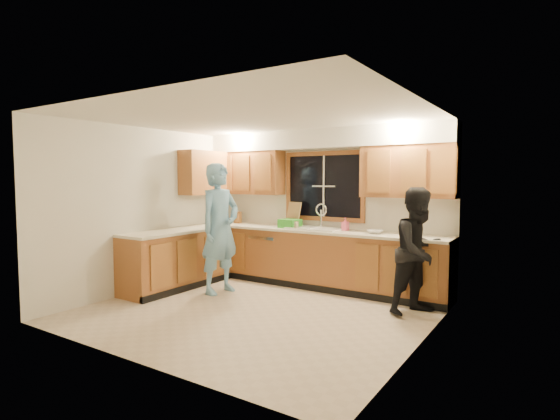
{
  "coord_description": "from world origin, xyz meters",
  "views": [
    {
      "loc": [
        3.29,
        -4.49,
        1.71
      ],
      "look_at": [
        -0.05,
        0.65,
        1.28
      ],
      "focal_mm": 28.0,
      "sensor_mm": 36.0,
      "label": 1
    }
  ],
  "objects_px": {
    "sink": "(315,233)",
    "dish_crate": "(290,223)",
    "man": "(220,228)",
    "bowl": "(375,232)",
    "dishwasher": "(271,256)",
    "knife_block": "(238,217)",
    "stove": "(149,265)",
    "woman": "(419,251)",
    "soap_bottle": "(345,224)"
  },
  "relations": [
    {
      "from": "woman",
      "to": "knife_block",
      "type": "relative_size",
      "value": 7.81
    },
    {
      "from": "dishwasher",
      "to": "man",
      "type": "relative_size",
      "value": 0.42
    },
    {
      "from": "stove",
      "to": "sink",
      "type": "bearing_deg",
      "value": 45.39
    },
    {
      "from": "man",
      "to": "knife_block",
      "type": "bearing_deg",
      "value": 33.06
    },
    {
      "from": "stove",
      "to": "man",
      "type": "distance_m",
      "value": 1.17
    },
    {
      "from": "man",
      "to": "bowl",
      "type": "bearing_deg",
      "value": -56.05
    },
    {
      "from": "dishwasher",
      "to": "dish_crate",
      "type": "height_order",
      "value": "dish_crate"
    },
    {
      "from": "woman",
      "to": "knife_block",
      "type": "height_order",
      "value": "woman"
    },
    {
      "from": "soap_bottle",
      "to": "man",
      "type": "bearing_deg",
      "value": -140.87
    },
    {
      "from": "soap_bottle",
      "to": "dishwasher",
      "type": "bearing_deg",
      "value": -175.22
    },
    {
      "from": "dish_crate",
      "to": "knife_block",
      "type": "bearing_deg",
      "value": 172.8
    },
    {
      "from": "dish_crate",
      "to": "woman",
      "type": "bearing_deg",
      "value": -12.69
    },
    {
      "from": "sink",
      "to": "dish_crate",
      "type": "height_order",
      "value": "sink"
    },
    {
      "from": "dishwasher",
      "to": "stove",
      "type": "xyz_separation_m",
      "value": [
        -0.95,
        -1.81,
        0.04
      ]
    },
    {
      "from": "stove",
      "to": "knife_block",
      "type": "height_order",
      "value": "knife_block"
    },
    {
      "from": "sink",
      "to": "knife_block",
      "type": "relative_size",
      "value": 4.16
    },
    {
      "from": "soap_bottle",
      "to": "woman",
      "type": "bearing_deg",
      "value": -26.07
    },
    {
      "from": "man",
      "to": "woman",
      "type": "bearing_deg",
      "value": -72.81
    },
    {
      "from": "knife_block",
      "to": "dish_crate",
      "type": "relative_size",
      "value": 0.68
    },
    {
      "from": "sink",
      "to": "soap_bottle",
      "type": "xyz_separation_m",
      "value": [
        0.47,
        0.1,
        0.16
      ]
    },
    {
      "from": "stove",
      "to": "woman",
      "type": "xyz_separation_m",
      "value": [
        3.59,
        1.28,
        0.36
      ]
    },
    {
      "from": "man",
      "to": "bowl",
      "type": "relative_size",
      "value": 8.65
    },
    {
      "from": "soap_bottle",
      "to": "knife_block",
      "type": "bearing_deg",
      "value": 179.68
    },
    {
      "from": "sink",
      "to": "man",
      "type": "bearing_deg",
      "value": -132.41
    },
    {
      "from": "man",
      "to": "stove",
      "type": "bearing_deg",
      "value": 137.91
    },
    {
      "from": "sink",
      "to": "stove",
      "type": "relative_size",
      "value": 0.96
    },
    {
      "from": "stove",
      "to": "woman",
      "type": "relative_size",
      "value": 0.56
    },
    {
      "from": "soap_bottle",
      "to": "sink",
      "type": "bearing_deg",
      "value": -168.52
    },
    {
      "from": "woman",
      "to": "knife_block",
      "type": "distance_m",
      "value": 3.52
    },
    {
      "from": "knife_block",
      "to": "woman",
      "type": "bearing_deg",
      "value": -24.69
    },
    {
      "from": "dish_crate",
      "to": "bowl",
      "type": "distance_m",
      "value": 1.45
    },
    {
      "from": "dishwasher",
      "to": "soap_bottle",
      "type": "relative_size",
      "value": 4.11
    },
    {
      "from": "bowl",
      "to": "knife_block",
      "type": "bearing_deg",
      "value": 176.98
    },
    {
      "from": "dishwasher",
      "to": "knife_block",
      "type": "distance_m",
      "value": 1.02
    },
    {
      "from": "man",
      "to": "bowl",
      "type": "xyz_separation_m",
      "value": [
        2.03,
        1.09,
        -0.03
      ]
    },
    {
      "from": "man",
      "to": "dish_crate",
      "type": "height_order",
      "value": "man"
    },
    {
      "from": "man",
      "to": "knife_block",
      "type": "distance_m",
      "value": 1.38
    },
    {
      "from": "stove",
      "to": "soap_bottle",
      "type": "xyz_separation_m",
      "value": [
        2.27,
        1.92,
        0.57
      ]
    },
    {
      "from": "stove",
      "to": "soap_bottle",
      "type": "bearing_deg",
      "value": 40.21
    },
    {
      "from": "bowl",
      "to": "dish_crate",
      "type": "bearing_deg",
      "value": -179.52
    },
    {
      "from": "bowl",
      "to": "sink",
      "type": "bearing_deg",
      "value": 178.12
    },
    {
      "from": "soap_bottle",
      "to": "bowl",
      "type": "bearing_deg",
      "value": -13.63
    },
    {
      "from": "sink",
      "to": "man",
      "type": "relative_size",
      "value": 0.44
    },
    {
      "from": "dish_crate",
      "to": "soap_bottle",
      "type": "xyz_separation_m",
      "value": [
        0.92,
        0.14,
        0.03
      ]
    },
    {
      "from": "stove",
      "to": "bowl",
      "type": "xyz_separation_m",
      "value": [
        2.8,
        1.79,
        0.5
      ]
    },
    {
      "from": "sink",
      "to": "dishwasher",
      "type": "xyz_separation_m",
      "value": [
        -0.85,
        -0.01,
        -0.45
      ]
    },
    {
      "from": "stove",
      "to": "bowl",
      "type": "distance_m",
      "value": 3.36
    },
    {
      "from": "knife_block",
      "to": "bowl",
      "type": "relative_size",
      "value": 0.91
    },
    {
      "from": "bowl",
      "to": "man",
      "type": "bearing_deg",
      "value": -151.76
    },
    {
      "from": "sink",
      "to": "knife_block",
      "type": "bearing_deg",
      "value": 176.29
    }
  ]
}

